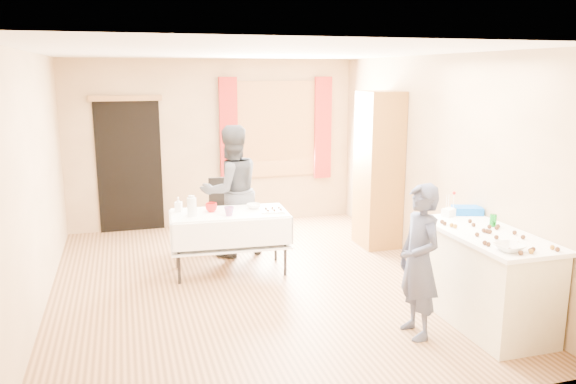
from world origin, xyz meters
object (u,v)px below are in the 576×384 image
object	(u,v)px
girl	(419,261)
counter	(484,278)
party_table	(230,236)
chair	(225,225)
cabinet	(379,170)
woman	(231,191)

from	to	relation	value
girl	counter	bearing A→B (deg)	94.04
counter	girl	distance (m)	0.80
party_table	girl	distance (m)	2.56
chair	cabinet	bearing A→B (deg)	-17.03
cabinet	counter	xyz separation A→B (m)	(-0.10, -2.60, -0.62)
girl	woman	xyz separation A→B (m)	(-1.19, 2.81, 0.15)
cabinet	party_table	distance (m)	2.33
cabinet	chair	xyz separation A→B (m)	(-2.05, 0.64, -0.79)
counter	woman	world-z (taller)	woman
chair	party_table	bearing A→B (deg)	-96.63
cabinet	chair	size ratio (longest dim) A/B	2.29
cabinet	party_table	world-z (taller)	cabinet
party_table	woman	world-z (taller)	woman
cabinet	woman	size ratio (longest dim) A/B	1.24
counter	chair	size ratio (longest dim) A/B	1.60
chair	girl	distance (m)	3.54
cabinet	woman	xyz separation A→B (m)	(-2.04, 0.14, -0.21)
cabinet	party_table	size ratio (longest dim) A/B	1.48
counter	girl	size ratio (longest dim) A/B	1.05
cabinet	party_table	xyz separation A→B (m)	(-2.19, -0.50, -0.63)
woman	party_table	bearing A→B (deg)	62.96
chair	woman	distance (m)	0.77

